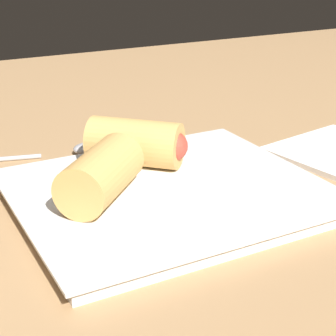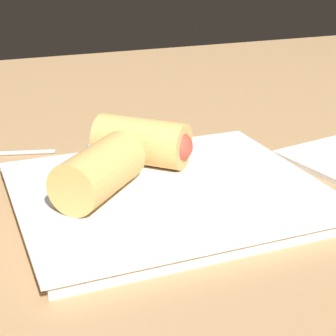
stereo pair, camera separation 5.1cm
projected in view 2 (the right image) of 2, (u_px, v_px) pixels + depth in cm
name	position (u px, v px, depth cm)	size (l,w,h in cm)	color
table_surface	(194.00, 197.00, 55.32)	(180.00, 140.00, 2.00)	#A87F54
serving_plate	(168.00, 194.00, 51.77)	(27.49, 23.50, 1.50)	white
roll_front_left	(146.00, 142.00, 55.87)	(9.80, 9.71, 4.63)	#DBA356
roll_front_right	(102.00, 170.00, 49.22)	(9.78, 9.73, 4.63)	#DBA356
spoon	(86.00, 147.00, 63.74)	(19.18, 6.66, 1.31)	#B2B2B7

